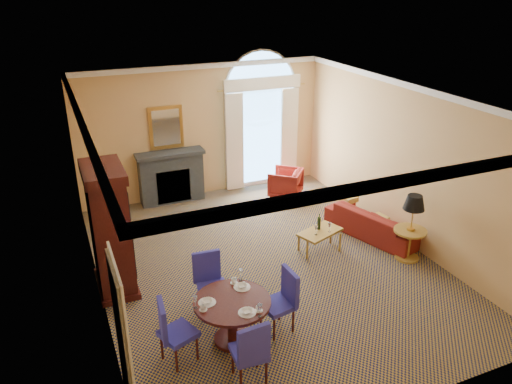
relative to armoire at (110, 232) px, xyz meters
name	(u,v)px	position (x,y,z in m)	size (l,w,h in m)	color
ground	(266,264)	(2.72, -0.38, -1.08)	(7.50, 7.50, 0.00)	#141940
room_envelope	(251,128)	(2.69, 0.28, 1.43)	(6.04, 7.52, 3.45)	tan
armoire	(110,232)	(0.00, 0.00, 0.00)	(0.64, 1.14, 2.24)	#350F0C
dining_table	(232,311)	(1.38, -2.14, -0.55)	(1.14, 1.14, 0.92)	#350F0C
dining_chair_north	(209,278)	(1.32, -1.26, -0.50)	(0.53, 0.53, 1.02)	#2C279C
dining_chair_south	(251,350)	(1.30, -3.06, -0.50)	(0.48, 0.50, 1.02)	#2C279C
dining_chair_east	(283,297)	(2.19, -2.18, -0.50)	(0.53, 0.53, 1.02)	#2C279C
dining_chair_west	(171,328)	(0.45, -2.23, -0.50)	(0.58, 0.58, 1.02)	#2C279C
sofa	(374,222)	(5.27, -0.20, -0.78)	(2.06, 0.81, 0.60)	maroon
armchair	(286,183)	(4.47, 2.37, -0.74)	(0.73, 0.75, 0.69)	maroon
coffee_table	(320,232)	(3.90, -0.32, -0.67)	(0.98, 0.75, 0.77)	#A88032
side_table	(412,219)	(5.32, -1.24, -0.24)	(0.62, 0.62, 1.30)	#A88032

